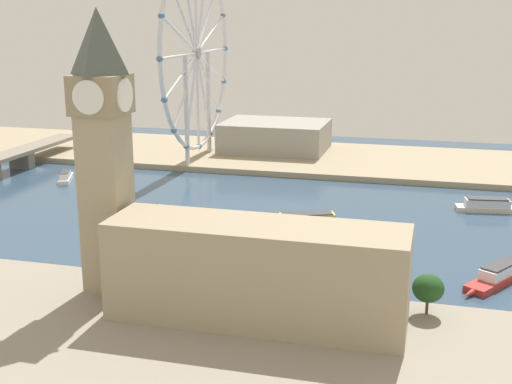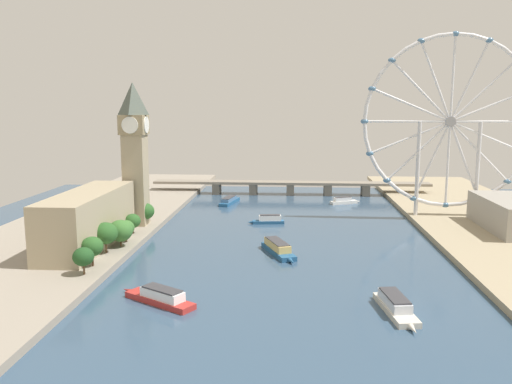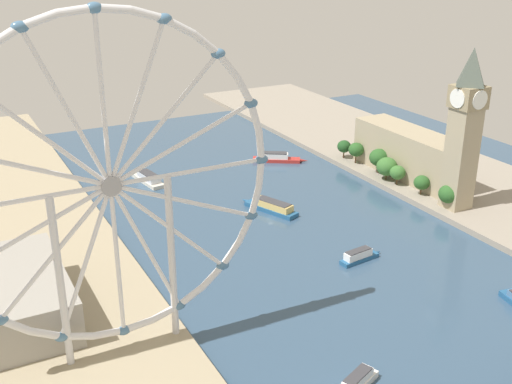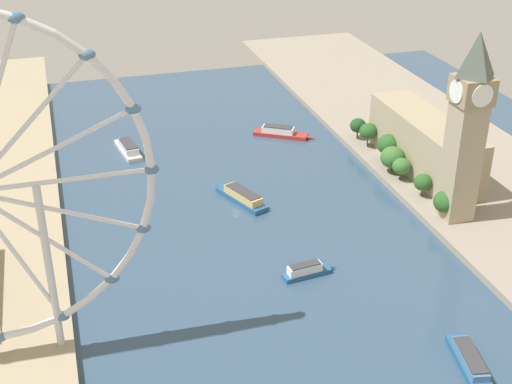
{
  "view_description": "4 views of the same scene",
  "coord_description": "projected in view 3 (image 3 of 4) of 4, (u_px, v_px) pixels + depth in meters",
  "views": [
    {
      "loc": [
        -259.94,
        -53.96,
        82.04
      ],
      "look_at": [
        -4.52,
        14.42,
        12.89
      ],
      "focal_mm": 47.82,
      "sensor_mm": 36.0,
      "label": 1
    },
    {
      "loc": [
        1.16,
        -253.24,
        70.64
      ],
      "look_at": [
        -22.17,
        82.29,
        15.31
      ],
      "focal_mm": 36.59,
      "sensor_mm": 36.0,
      "label": 2
    },
    {
      "loc": [
        141.04,
        252.9,
        130.42
      ],
      "look_at": [
        11.95,
        7.21,
        19.33
      ],
      "focal_mm": 44.25,
      "sensor_mm": 36.0,
      "label": 3
    },
    {
      "loc": [
        70.07,
        268.34,
        153.6
      ],
      "look_at": [
        -6.91,
        8.89,
        13.07
      ],
      "focal_mm": 49.69,
      "sensor_mm": 36.0,
      "label": 4
    }
  ],
  "objects": [
    {
      "name": "tour_boat_3",
      "position": [
        271.0,
        207.0,
        325.03
      ],
      "size": [
        18.12,
        34.79,
        6.06
      ],
      "rotation": [
        0.0,
        0.0,
        5.09
      ],
      "color": "#235684",
      "rests_on": "ground_plane"
    },
    {
      "name": "riverbank_left",
      "position": [
        450.0,
        177.0,
        368.54
      ],
      "size": [
        90.0,
        520.0,
        3.0
      ],
      "primitive_type": "cube",
      "color": "gray",
      "rests_on": "ground_plane"
    },
    {
      "name": "riverside_hall",
      "position": [
        0.0,
        300.0,
        224.14
      ],
      "size": [
        45.62,
        60.95,
        17.06
      ],
      "primitive_type": "cube",
      "color": "gray",
      "rests_on": "riverbank_right"
    },
    {
      "name": "tree_row_embankment",
      "position": [
        390.0,
        166.0,
        357.42
      ],
      "size": [
        14.79,
        100.62,
        14.5
      ],
      "color": "#513823",
      "rests_on": "riverbank_left"
    },
    {
      "name": "ferris_wheel",
      "position": [
        111.0,
        187.0,
        190.75
      ],
      "size": [
        108.48,
        3.2,
        111.94
      ],
      "color": "silver",
      "rests_on": "riverbank_right"
    },
    {
      "name": "tour_boat_2",
      "position": [
        355.0,
        384.0,
        195.76
      ],
      "size": [
        23.13,
        12.45,
        5.29
      ],
      "rotation": [
        0.0,
        0.0,
        0.4
      ],
      "color": "white",
      "rests_on": "ground_plane"
    },
    {
      "name": "tour_boat_0",
      "position": [
        276.0,
        158.0,
        398.55
      ],
      "size": [
        31.99,
        22.45,
        5.98
      ],
      "rotation": [
        0.0,
        0.0,
        2.58
      ],
      "color": "#B22D28",
      "rests_on": "ground_plane"
    },
    {
      "name": "riverbank_right",
      "position": [
        20.0,
        270.0,
        264.78
      ],
      "size": [
        90.0,
        520.0,
        3.0
      ],
      "primitive_type": "cube",
      "color": "tan",
      "rests_on": "ground_plane"
    },
    {
      "name": "tour_boat_4",
      "position": [
        148.0,
        178.0,
        364.37
      ],
      "size": [
        11.64,
        33.86,
        5.85
      ],
      "rotation": [
        0.0,
        0.0,
        4.85
      ],
      "color": "beige",
      "rests_on": "ground_plane"
    },
    {
      "name": "ground_plane",
      "position": [
        270.0,
        219.0,
        317.22
      ],
      "size": [
        410.29,
        410.29,
        0.0
      ],
      "primitive_type": "plane",
      "color": "#334C66"
    },
    {
      "name": "parliament_block",
      "position": [
        411.0,
        154.0,
        362.28
      ],
      "size": [
        22.0,
        78.72,
        26.67
      ],
      "primitive_type": "cube",
      "color": "tan",
      "rests_on": "riverbank_left"
    },
    {
      "name": "tour_boat_1",
      "position": [
        359.0,
        256.0,
        274.8
      ],
      "size": [
        22.63,
        7.01,
        5.54
      ],
      "rotation": [
        0.0,
        0.0,
        3.26
      ],
      "color": "#235684",
      "rests_on": "ground_plane"
    },
    {
      "name": "clock_tower",
      "position": [
        465.0,
        128.0,
        308.34
      ],
      "size": [
        15.08,
        15.08,
        81.0
      ],
      "color": "tan",
      "rests_on": "riverbank_left"
    }
  ]
}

